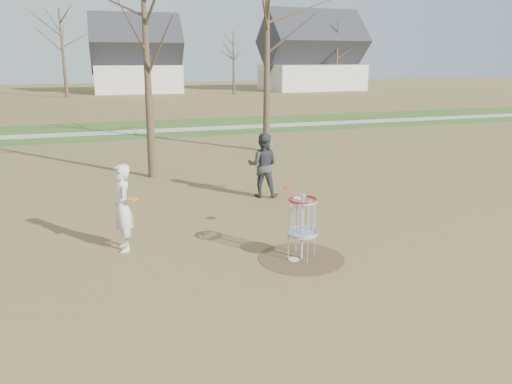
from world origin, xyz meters
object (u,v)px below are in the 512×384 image
at_px(player_standing, 122,208).
at_px(player_throwing, 263,165).
at_px(disc_grounded, 294,259).
at_px(disc_golf_basket, 302,217).

distance_m(player_standing, player_throwing, 5.32).
height_order(disc_grounded, disc_golf_basket, disc_golf_basket).
relative_size(disc_grounded, disc_golf_basket, 0.16).
height_order(player_throwing, disc_golf_basket, player_throwing).
bearing_deg(player_throwing, disc_golf_basket, 104.49).
bearing_deg(disc_grounded, player_throwing, 78.15).
distance_m(player_standing, disc_grounded, 3.81).
relative_size(player_standing, player_throwing, 0.99).
bearing_deg(disc_grounded, player_standing, 152.27).
bearing_deg(player_throwing, player_standing, 60.57).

